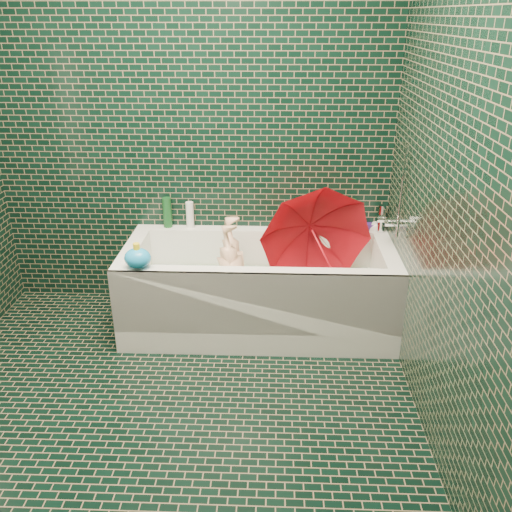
{
  "coord_description": "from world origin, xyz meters",
  "views": [
    {
      "loc": [
        0.55,
        -2.07,
        1.89
      ],
      "look_at": [
        0.44,
        0.82,
        0.58
      ],
      "focal_mm": 38.0,
      "sensor_mm": 36.0,
      "label": 1
    }
  ],
  "objects_px": {
    "umbrella": "(321,248)",
    "bath_toy": "(138,258)",
    "bathtub": "(259,297)",
    "rubber_duck": "(339,224)",
    "child": "(236,282)"
  },
  "relations": [
    {
      "from": "umbrella",
      "to": "bath_toy",
      "type": "bearing_deg",
      "value": -172.04
    },
    {
      "from": "bathtub",
      "to": "bath_toy",
      "type": "bearing_deg",
      "value": -155.65
    },
    {
      "from": "umbrella",
      "to": "rubber_duck",
      "type": "distance_m",
      "value": 0.36
    },
    {
      "from": "bathtub",
      "to": "umbrella",
      "type": "distance_m",
      "value": 0.52
    },
    {
      "from": "child",
      "to": "rubber_duck",
      "type": "xyz_separation_m",
      "value": [
        0.67,
        0.33,
        0.28
      ]
    },
    {
      "from": "bathtub",
      "to": "child",
      "type": "distance_m",
      "value": 0.18
    },
    {
      "from": "umbrella",
      "to": "bath_toy",
      "type": "xyz_separation_m",
      "value": [
        -1.07,
        -0.32,
        0.06
      ]
    },
    {
      "from": "bathtub",
      "to": "rubber_duck",
      "type": "bearing_deg",
      "value": 33.08
    },
    {
      "from": "bath_toy",
      "to": "rubber_duck",
      "type": "bearing_deg",
      "value": 22.47
    },
    {
      "from": "umbrella",
      "to": "bath_toy",
      "type": "relative_size",
      "value": 4.2
    },
    {
      "from": "child",
      "to": "umbrella",
      "type": "distance_m",
      "value": 0.58
    },
    {
      "from": "rubber_duck",
      "to": "bath_toy",
      "type": "distance_m",
      "value": 1.37
    },
    {
      "from": "umbrella",
      "to": "bath_toy",
      "type": "height_order",
      "value": "umbrella"
    },
    {
      "from": "child",
      "to": "umbrella",
      "type": "xyz_separation_m",
      "value": [
        0.53,
        0.0,
        0.24
      ]
    },
    {
      "from": "rubber_duck",
      "to": "bathtub",
      "type": "bearing_deg",
      "value": -168.45
    }
  ]
}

